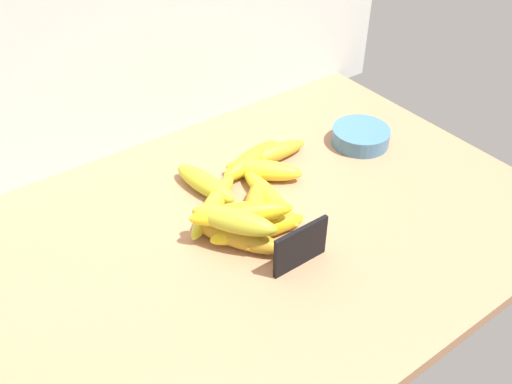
# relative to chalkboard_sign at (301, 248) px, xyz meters

# --- Properties ---
(counter_top) EXTENTS (1.10, 0.76, 0.03)m
(counter_top) POSITION_rel_chalkboard_sign_xyz_m (-0.00, 0.12, -0.05)
(counter_top) COLOR #AC7955
(counter_top) RESTS_ON ground
(chalkboard_sign) EXTENTS (0.11, 0.02, 0.08)m
(chalkboard_sign) POSITION_rel_chalkboard_sign_xyz_m (0.00, 0.00, 0.00)
(chalkboard_sign) COLOR black
(chalkboard_sign) RESTS_ON counter_top
(fruit_bowl) EXTENTS (0.13, 0.13, 0.04)m
(fruit_bowl) POSITION_rel_chalkboard_sign_xyz_m (0.35, 0.21, -0.02)
(fruit_bowl) COLOR teal
(fruit_bowl) RESTS_ON counter_top
(banana_0) EXTENTS (0.16, 0.17, 0.04)m
(banana_0) POSITION_rel_chalkboard_sign_xyz_m (0.00, 0.14, -0.02)
(banana_0) COLOR #B98A23
(banana_0) RESTS_ON counter_top
(banana_1) EXTENTS (0.06, 0.20, 0.04)m
(banana_1) POSITION_rel_chalkboard_sign_xyz_m (0.05, 0.16, -0.02)
(banana_1) COLOR yellow
(banana_1) RESTS_ON counter_top
(banana_2) EXTENTS (0.07, 0.16, 0.04)m
(banana_2) POSITION_rel_chalkboard_sign_xyz_m (-0.03, 0.26, -0.02)
(banana_2) COLOR gold
(banana_2) RESTS_ON counter_top
(banana_3) EXTENTS (0.12, 0.17, 0.04)m
(banana_3) POSITION_rel_chalkboard_sign_xyz_m (-0.06, 0.10, -0.02)
(banana_3) COLOR #B28820
(banana_3) RESTS_ON counter_top
(banana_4) EXTENTS (0.18, 0.08, 0.04)m
(banana_4) POSITION_rel_chalkboard_sign_xyz_m (0.10, 0.28, -0.02)
(banana_4) COLOR yellow
(banana_4) RESTS_ON counter_top
(banana_5) EXTENTS (0.19, 0.09, 0.04)m
(banana_5) POSITION_rel_chalkboard_sign_xyz_m (-0.02, 0.10, -0.02)
(banana_5) COLOR yellow
(banana_5) RESTS_ON counter_top
(banana_6) EXTENTS (0.18, 0.05, 0.04)m
(banana_6) POSITION_rel_chalkboard_sign_xyz_m (0.14, 0.27, -0.02)
(banana_6) COLOR gold
(banana_6) RESTS_ON counter_top
(banana_7) EXTENTS (0.18, 0.15, 0.04)m
(banana_7) POSITION_rel_chalkboard_sign_xyz_m (-0.05, 0.20, -0.02)
(banana_7) COLOR gold
(banana_7) RESTS_ON counter_top
(banana_8) EXTENTS (0.14, 0.14, 0.04)m
(banana_8) POSITION_rel_chalkboard_sign_xyz_m (0.09, 0.23, -0.02)
(banana_8) COLOR yellow
(banana_8) RESTS_ON counter_top
(banana_9) EXTENTS (0.12, 0.15, 0.04)m
(banana_9) POSITION_rel_chalkboard_sign_xyz_m (-0.07, 0.10, 0.02)
(banana_9) COLOR gold
(banana_9) RESTS_ON banana_3
(banana_10) EXTENTS (0.18, 0.12, 0.04)m
(banana_10) POSITION_rel_chalkboard_sign_xyz_m (-0.05, 0.11, 0.02)
(banana_10) COLOR yellow
(banana_10) RESTS_ON banana_3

